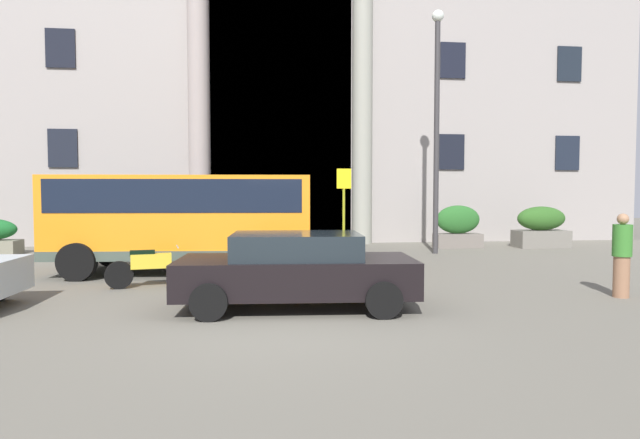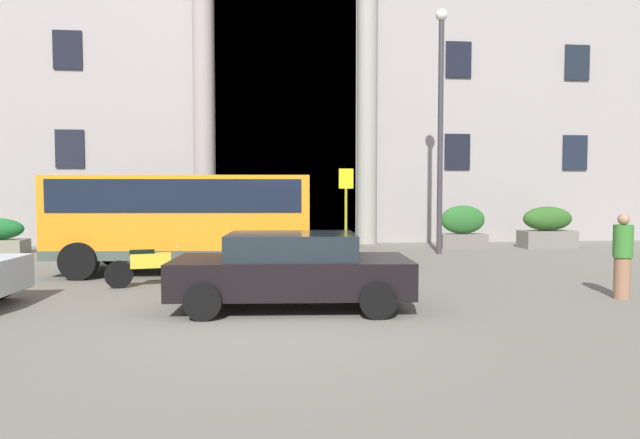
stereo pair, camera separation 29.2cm
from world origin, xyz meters
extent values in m
cube|color=#656156|center=(0.00, 0.00, -0.06)|extent=(80.00, 64.00, 0.12)
cube|color=gray|center=(0.00, 17.50, 8.64)|extent=(32.46, 9.00, 17.28)
cube|color=black|center=(0.65, 13.06, 5.74)|extent=(5.69, 0.12, 11.48)
cylinder|color=gray|center=(-2.60, 12.75, 5.74)|extent=(0.83, 0.83, 11.48)
cylinder|color=gray|center=(3.91, 12.75, 5.74)|extent=(0.83, 0.83, 11.48)
cube|color=black|center=(-7.79, 12.96, 3.80)|extent=(1.08, 0.08, 1.48)
cube|color=black|center=(7.79, 12.96, 3.80)|extent=(1.08, 0.08, 1.48)
cube|color=black|center=(12.98, 12.96, 3.80)|extent=(1.08, 0.08, 1.48)
cube|color=black|center=(-7.79, 12.96, 7.60)|extent=(1.08, 0.08, 1.48)
cube|color=black|center=(7.79, 12.96, 7.60)|extent=(1.08, 0.08, 1.48)
cube|color=black|center=(12.98, 12.96, 7.60)|extent=(1.08, 0.08, 1.48)
cube|color=orange|center=(-2.24, 5.50, 1.48)|extent=(6.63, 2.87, 2.06)
cube|color=black|center=(-2.24, 5.50, 2.00)|extent=(6.25, 2.87, 0.80)
cube|color=black|center=(0.92, 5.28, 1.83)|extent=(0.20, 2.04, 1.00)
cube|color=#424E45|center=(-2.24, 5.50, 0.57)|extent=(6.63, 2.91, 0.24)
cylinder|color=black|center=(0.10, 6.55, 0.45)|extent=(0.92, 0.34, 0.90)
cylinder|color=black|center=(-0.07, 4.13, 0.45)|extent=(0.92, 0.34, 0.90)
cylinder|color=black|center=(-4.42, 6.87, 0.45)|extent=(0.92, 0.34, 0.90)
cylinder|color=black|center=(-4.59, 4.45, 0.45)|extent=(0.92, 0.34, 0.90)
cylinder|color=#989D1D|center=(2.26, 7.32, 1.38)|extent=(0.08, 0.08, 2.76)
cube|color=yellow|center=(2.26, 7.29, 2.51)|extent=(0.44, 0.03, 0.60)
cube|color=#665E57|center=(-5.78, 10.28, 0.28)|extent=(1.78, 0.97, 0.57)
ellipsoid|color=#18512C|center=(-5.78, 10.28, 1.06)|extent=(1.71, 0.87, 1.00)
cube|color=slate|center=(10.40, 10.41, 0.32)|extent=(1.97, 0.97, 0.65)
ellipsoid|color=#2C581F|center=(10.40, 10.41, 1.11)|extent=(1.89, 0.87, 0.91)
cube|color=#6C645D|center=(7.22, 10.71, 0.27)|extent=(1.77, 0.71, 0.53)
ellipsoid|color=#265E24|center=(7.22, 10.71, 1.07)|extent=(1.69, 0.64, 1.08)
cube|color=black|center=(0.34, 0.90, 0.59)|extent=(4.30, 2.06, 0.63)
cube|color=black|center=(0.34, 0.90, 1.13)|extent=(2.36, 1.73, 0.45)
cylinder|color=black|center=(1.82, 1.72, 0.31)|extent=(0.63, 0.24, 0.62)
cylinder|color=black|center=(1.71, -0.09, 0.31)|extent=(0.63, 0.24, 0.62)
cylinder|color=black|center=(-1.03, 1.89, 0.31)|extent=(0.63, 0.24, 0.62)
cylinder|color=black|center=(-1.14, 0.08, 0.31)|extent=(0.63, 0.24, 0.62)
cylinder|color=black|center=(-2.02, 3.50, 0.30)|extent=(0.61, 0.22, 0.60)
cylinder|color=black|center=(-3.33, 3.24, 0.30)|extent=(0.61, 0.24, 0.60)
cube|color=gold|center=(-2.68, 3.37, 0.58)|extent=(0.89, 0.40, 0.32)
cube|color=black|center=(-2.85, 3.33, 0.76)|extent=(0.55, 0.30, 0.12)
cylinder|color=#A5A5A8|center=(-2.13, 3.48, 0.88)|extent=(0.14, 0.55, 0.03)
cylinder|color=#8D6348|center=(6.82, 1.10, 0.41)|extent=(0.30, 0.30, 0.82)
cylinder|color=#337529|center=(6.82, 1.10, 1.13)|extent=(0.36, 0.36, 0.63)
sphere|color=#9F7453|center=(6.82, 1.10, 1.56)|extent=(0.22, 0.22, 0.22)
cylinder|color=#363436|center=(5.71, 8.91, 3.92)|extent=(0.18, 0.18, 7.83)
sphere|color=white|center=(5.71, 8.91, 8.01)|extent=(0.40, 0.40, 0.40)
camera|label=1|loc=(-0.36, -8.52, 2.07)|focal=29.63mm
camera|label=2|loc=(-0.07, -8.55, 2.07)|focal=29.63mm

